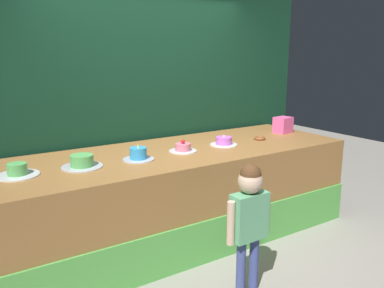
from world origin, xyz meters
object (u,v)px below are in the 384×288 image
(cake_right, at_px, (183,148))
(cake_far_right, at_px, (224,142))
(child_figure, at_px, (249,212))
(cake_left, at_px, (82,162))
(donut, at_px, (260,138))
(cake_far_left, at_px, (17,171))
(cake_center, at_px, (138,155))
(pink_box, at_px, (283,125))

(cake_right, xyz_separation_m, cake_far_right, (0.51, -0.00, 0.00))
(child_figure, bearing_deg, cake_left, 129.99)
(donut, height_order, cake_left, cake_left)
(cake_far_left, height_order, cake_right, cake_right)
(cake_center, relative_size, cake_right, 1.04)
(cake_center, bearing_deg, child_figure, -68.41)
(pink_box, height_order, cake_left, pink_box)
(cake_center, bearing_deg, cake_far_left, 175.27)
(cake_far_right, bearing_deg, donut, -0.26)
(cake_left, xyz_separation_m, cake_center, (0.51, -0.04, 0.00))
(pink_box, distance_m, cake_right, 1.53)
(cake_left, xyz_separation_m, cake_far_right, (1.52, 0.00, -0.01))
(child_figure, relative_size, cake_right, 3.91)
(donut, distance_m, cake_center, 1.52)
(cake_far_right, bearing_deg, cake_center, -177.43)
(donut, bearing_deg, cake_far_left, 179.08)
(cake_left, height_order, cake_center, cake_center)
(cake_far_left, xyz_separation_m, cake_right, (1.52, -0.04, -0.00))
(child_figure, bearing_deg, pink_box, 37.81)
(donut, distance_m, cake_left, 2.03)
(pink_box, height_order, cake_far_left, pink_box)
(pink_box, bearing_deg, child_figure, -142.19)
(pink_box, bearing_deg, cake_far_left, -178.07)
(donut, height_order, cake_far_right, cake_far_right)
(cake_far_right, bearing_deg, pink_box, 7.91)
(pink_box, relative_size, cake_center, 0.71)
(pink_box, xyz_separation_m, cake_left, (-2.54, -0.14, -0.05))
(child_figure, bearing_deg, donut, 45.10)
(cake_right, bearing_deg, cake_left, -179.80)
(cake_center, relative_size, cake_far_right, 0.99)
(pink_box, relative_size, cake_left, 0.59)
(pink_box, xyz_separation_m, cake_right, (-1.52, -0.14, -0.06))
(child_figure, xyz_separation_m, cake_right, (0.09, 1.11, 0.27))
(donut, xyz_separation_m, cake_right, (-1.02, 0.00, 0.02))
(pink_box, distance_m, cake_far_left, 3.05)
(cake_far_left, relative_size, cake_right, 1.21)
(pink_box, distance_m, cake_far_right, 1.03)
(child_figure, xyz_separation_m, donut, (1.10, 1.11, 0.25))
(cake_far_left, distance_m, cake_right, 1.52)
(child_figure, distance_m, cake_center, 1.18)
(child_figure, distance_m, cake_far_left, 1.86)
(child_figure, relative_size, cake_center, 3.75)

